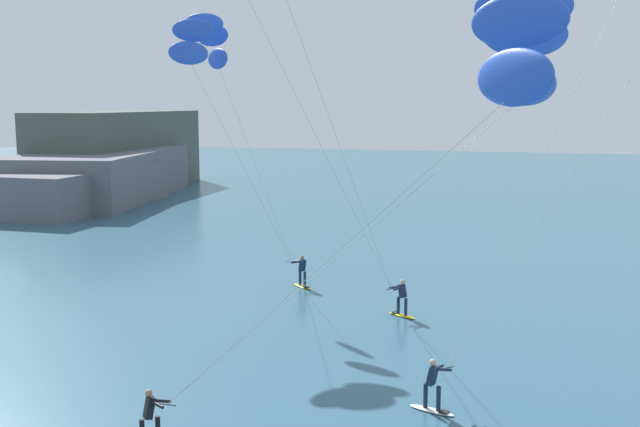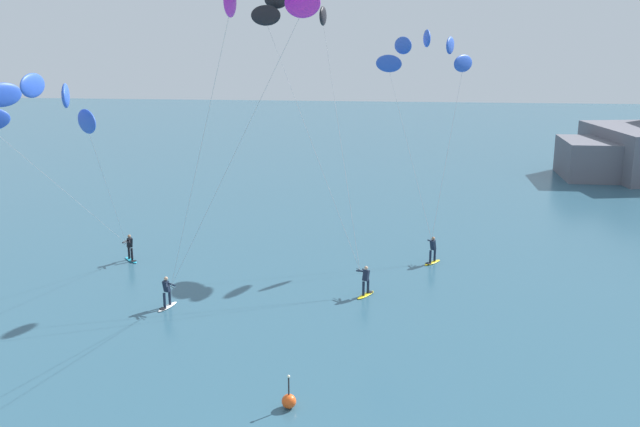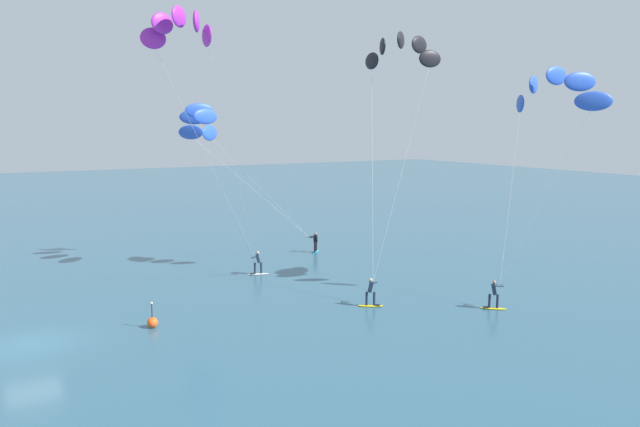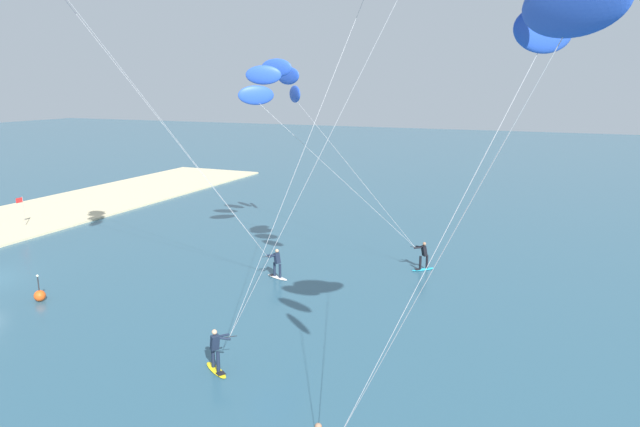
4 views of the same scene
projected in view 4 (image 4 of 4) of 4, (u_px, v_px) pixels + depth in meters
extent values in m
ellipsoid|color=yellow|center=(216.00, 370.00, 20.93)|extent=(1.09, 1.47, 0.08)
cube|color=black|center=(221.00, 373.00, 20.59)|extent=(0.39, 0.39, 0.02)
cylinder|color=#192338|center=(213.00, 357.00, 21.01)|extent=(0.14, 0.14, 0.78)
cylinder|color=#192338|center=(218.00, 362.00, 20.66)|extent=(0.14, 0.14, 0.78)
cube|color=#192338|center=(215.00, 343.00, 20.68)|extent=(0.42, 0.43, 0.63)
sphere|color=tan|center=(214.00, 332.00, 20.58)|extent=(0.20, 0.20, 0.20)
cylinder|color=black|center=(230.00, 337.00, 20.81)|extent=(0.38, 0.44, 0.03)
cylinder|color=#192338|center=(222.00, 336.00, 20.82)|extent=(0.57, 0.36, 0.15)
cylinder|color=#192338|center=(223.00, 338.00, 20.62)|extent=(0.28, 0.60, 0.15)
cylinder|color=#B2B2B7|center=(316.00, 163.00, 19.36)|extent=(2.59, 5.97, 13.04)
cylinder|color=#B2B2B7|center=(301.00, 157.00, 21.15)|extent=(5.51, 3.48, 13.04)
ellipsoid|color=white|center=(277.00, 277.00, 31.04)|extent=(0.83, 1.54, 0.08)
cube|color=black|center=(272.00, 275.00, 31.30)|extent=(0.36, 0.36, 0.02)
cylinder|color=#192338|center=(280.00, 271.00, 30.80)|extent=(0.14, 0.14, 0.78)
cylinder|color=#192338|center=(275.00, 269.00, 31.09)|extent=(0.14, 0.14, 0.78)
cube|color=#192338|center=(277.00, 258.00, 30.79)|extent=(0.39, 0.40, 0.63)
sphere|color=tan|center=(277.00, 251.00, 30.69)|extent=(0.20, 0.20, 0.20)
cylinder|color=black|center=(267.00, 257.00, 30.57)|extent=(0.40, 0.42, 0.03)
cylinder|color=#192338|center=(273.00, 256.00, 30.55)|extent=(0.58, 0.33, 0.15)
cylinder|color=#192338|center=(272.00, 255.00, 30.75)|extent=(0.31, 0.59, 0.15)
cylinder|color=#B2B2B7|center=(172.00, 136.00, 28.22)|extent=(5.24, 7.78, 13.31)
cylinder|color=#B2B2B7|center=(176.00, 139.00, 26.79)|extent=(7.50, 5.63, 13.31)
ellipsoid|color=#23ADD1|center=(423.00, 269.00, 32.40)|extent=(1.30, 1.33, 0.08)
cube|color=black|center=(417.00, 269.00, 32.25)|extent=(0.40, 0.40, 0.02)
cylinder|color=black|center=(427.00, 262.00, 32.38)|extent=(0.14, 0.14, 0.78)
cylinder|color=black|center=(420.00, 263.00, 32.23)|extent=(0.14, 0.14, 0.78)
cube|color=black|center=(424.00, 251.00, 32.15)|extent=(0.44, 0.44, 0.63)
sphere|color=#9E7051|center=(424.00, 244.00, 32.05)|extent=(0.20, 0.20, 0.20)
cylinder|color=black|center=(415.00, 247.00, 32.34)|extent=(0.05, 0.55, 0.03)
cylinder|color=black|center=(419.00, 248.00, 32.12)|extent=(0.29, 0.60, 0.15)
cylinder|color=black|center=(420.00, 247.00, 32.32)|extent=(0.32, 0.59, 0.15)
ellipsoid|color=blue|center=(295.00, 94.00, 36.23)|extent=(1.75, 1.68, 1.10)
ellipsoid|color=blue|center=(288.00, 76.00, 35.18)|extent=(1.16, 2.05, 1.10)
ellipsoid|color=blue|center=(276.00, 68.00, 33.73)|extent=(0.38, 2.12, 1.10)
ellipsoid|color=blue|center=(264.00, 75.00, 32.48)|extent=(1.05, 2.08, 1.10)
ellipsoid|color=blue|center=(256.00, 95.00, 31.94)|extent=(1.68, 1.75, 1.10)
cylinder|color=#B2B2B7|center=(351.00, 169.00, 34.32)|extent=(2.70, 8.93, 8.32)
cylinder|color=#B2B2B7|center=(336.00, 174.00, 32.17)|extent=(2.18, 9.07, 8.32)
sphere|color=#9E7051|center=(318.00, 427.00, 14.88)|extent=(0.20, 0.20, 0.20)
ellipsoid|color=blue|center=(573.00, 3.00, 9.00)|extent=(1.53, 1.84, 1.10)
ellipsoid|color=blue|center=(544.00, 30.00, 13.48)|extent=(1.84, 1.53, 1.10)
cylinder|color=#B2B2B7|center=(427.00, 281.00, 11.93)|extent=(1.86, 4.73, 10.16)
cylinder|color=#B2B2B7|center=(436.00, 250.00, 14.17)|extent=(2.93, 4.15, 10.16)
sphere|color=#EA5119|center=(40.00, 296.00, 27.68)|extent=(0.56, 0.56, 0.56)
cylinder|color=#262628|center=(38.00, 284.00, 27.54)|extent=(0.06, 0.06, 0.70)
sphere|color=#F2F2CC|center=(37.00, 276.00, 27.44)|extent=(0.12, 0.12, 0.12)
cylinder|color=gray|center=(24.00, 211.00, 41.84)|extent=(0.05, 0.05, 2.20)
cube|color=red|center=(19.00, 200.00, 41.40)|extent=(0.52, 0.03, 0.36)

